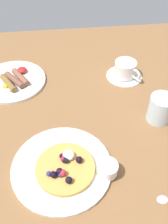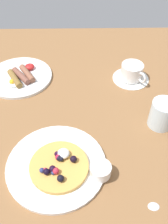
% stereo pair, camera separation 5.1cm
% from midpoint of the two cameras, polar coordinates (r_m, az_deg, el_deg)
% --- Properties ---
extents(ground_plane, '(1.80, 1.20, 0.03)m').
position_cam_midpoint_polar(ground_plane, '(0.81, 1.08, -2.30)').
color(ground_plane, brown).
extents(pancake_plate, '(0.27, 0.27, 0.01)m').
position_cam_midpoint_polar(pancake_plate, '(0.69, -4.32, -12.12)').
color(pancake_plate, white).
rests_on(pancake_plate, ground_plane).
extents(pancake_with_berries, '(0.16, 0.16, 0.03)m').
position_cam_midpoint_polar(pancake_with_berries, '(0.67, -3.61, -12.26)').
color(pancake_with_berries, gold).
rests_on(pancake_with_berries, pancake_plate).
extents(syrup_ramekin, '(0.06, 0.06, 0.03)m').
position_cam_midpoint_polar(syrup_ramekin, '(0.65, 6.02, -13.26)').
color(syrup_ramekin, white).
rests_on(syrup_ramekin, pancake_plate).
extents(breakfast_plate, '(0.25, 0.25, 0.01)m').
position_cam_midpoint_polar(breakfast_plate, '(0.97, -13.25, 7.85)').
color(breakfast_plate, white).
rests_on(breakfast_plate, ground_plane).
extents(fried_breakfast, '(0.11, 0.14, 0.02)m').
position_cam_midpoint_polar(fried_breakfast, '(0.95, -12.85, 8.13)').
color(fried_breakfast, brown).
rests_on(fried_breakfast, breakfast_plate).
extents(coffee_saucer, '(0.14, 0.14, 0.01)m').
position_cam_midpoint_polar(coffee_saucer, '(0.96, 12.13, 7.56)').
color(coffee_saucer, white).
rests_on(coffee_saucer, ground_plane).
extents(coffee_cup, '(0.08, 0.10, 0.06)m').
position_cam_midpoint_polar(coffee_cup, '(0.94, 12.51, 9.08)').
color(coffee_cup, white).
rests_on(coffee_cup, coffee_saucer).
extents(teaspoon, '(0.15, 0.06, 0.01)m').
position_cam_midpoint_polar(teaspoon, '(0.68, 20.55, -18.86)').
color(teaspoon, silver).
rests_on(teaspoon, ground_plane).
extents(water_glass, '(0.08, 0.08, 0.09)m').
position_cam_midpoint_polar(water_glass, '(0.79, 19.28, -0.53)').
color(water_glass, silver).
rests_on(water_glass, ground_plane).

